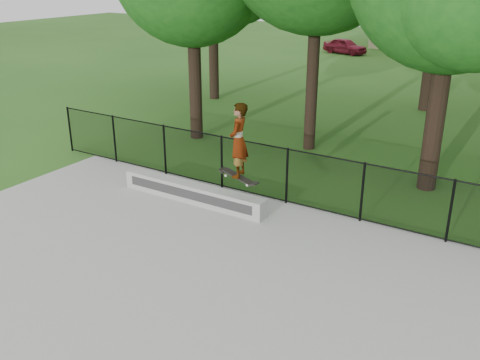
{
  "coord_description": "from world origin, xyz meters",
  "views": [
    {
      "loc": [
        5.68,
        -5.5,
        5.75
      ],
      "look_at": [
        -0.35,
        4.2,
        1.2
      ],
      "focal_mm": 40.0,
      "sensor_mm": 36.0,
      "label": 1
    }
  ],
  "objects": [
    {
      "name": "skater_airborne",
      "position": [
        -0.59,
        4.51,
        2.0
      ],
      "size": [
        0.81,
        0.73,
        1.97
      ],
      "color": "black",
      "rests_on": "ground"
    },
    {
      "name": "distant_building",
      "position": [
        -2.0,
        38.0,
        2.16
      ],
      "size": [
        12.4,
        6.4,
        4.3
      ],
      "color": "#C6B78B",
      "rests_on": "ground"
    },
    {
      "name": "car_a",
      "position": [
        -8.51,
        31.48,
        0.54
      ],
      "size": [
        3.37,
        1.95,
        1.09
      ],
      "primitive_type": "imported",
      "rotation": [
        0.0,
        0.0,
        1.35
      ],
      "color": "maroon",
      "rests_on": "ground"
    },
    {
      "name": "grind_ledge",
      "position": [
        -2.11,
        4.7,
        0.3
      ],
      "size": [
        4.25,
        0.4,
        0.48
      ],
      "primitive_type": "cube",
      "color": "#B3B2AD",
      "rests_on": "concrete_slab"
    },
    {
      "name": "chainlink_fence",
      "position": [
        0.0,
        5.9,
        0.81
      ],
      "size": [
        16.06,
        0.06,
        1.5
      ],
      "color": "black",
      "rests_on": "concrete_slab"
    },
    {
      "name": "ground",
      "position": [
        0.0,
        0.0,
        0.0
      ],
      "size": [
        100.0,
        100.0,
        0.0
      ],
      "primitive_type": "plane",
      "color": "#255518",
      "rests_on": "ground"
    },
    {
      "name": "concrete_slab",
      "position": [
        0.0,
        0.0,
        0.03
      ],
      "size": [
        14.0,
        12.0,
        0.06
      ],
      "primitive_type": "cube",
      "color": "#A4A39F",
      "rests_on": "ground"
    },
    {
      "name": "car_b",
      "position": [
        -1.98,
        34.03,
        0.62
      ],
      "size": [
        3.66,
        2.55,
        1.24
      ],
      "primitive_type": "imported",
      "rotation": [
        0.0,
        0.0,
        1.17
      ],
      "color": "black",
      "rests_on": "ground"
    }
  ]
}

